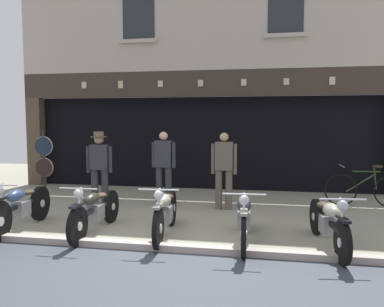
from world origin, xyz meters
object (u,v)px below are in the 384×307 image
Objects in this scene: motorcycle_left at (21,206)px; advert_board_far at (350,133)px; motorcycle_center at (166,211)px; motorcycle_right at (328,222)px; salesman_right at (224,167)px; motorcycle_center_right at (244,217)px; shopkeeper_center at (164,165)px; leaning_bicycle at (366,189)px; tyre_sign_pole at (44,157)px; advert_board_near at (309,130)px; motorcycle_center_left at (95,210)px; salesman_left at (99,166)px.

advert_board_far reaches higher than motorcycle_left.
motorcycle_center is 1.00× the size of motorcycle_right.
salesman_right is (0.77, 2.12, 0.50)m from motorcycle_center.
motorcycle_center_right is 0.99× the size of motorcycle_right.
motorcycle_center_right is at bearing -7.74° from motorcycle_right.
shopkeeper_center reaches higher than leaning_bicycle.
advert_board_far is at bearing -120.85° from motorcycle_center_right.
tyre_sign_pole is (-4.89, 1.00, 0.03)m from salesman_right.
leaning_bicycle is at bearing -89.06° from advert_board_far.
shopkeeper_center is 0.99× the size of tyre_sign_pole.
advert_board_near is (3.46, 2.33, 0.74)m from shopkeeper_center.
motorcycle_center_right is at bearing 102.56° from salesman_right.
shopkeeper_center reaches higher than motorcycle_center_left.
motorcycle_right is at bearing 175.35° from motorcycle_left.
motorcycle_center_right reaches higher than motorcycle_right.
motorcycle_right is at bearing 145.24° from shopkeeper_center.
leaning_bicycle is at bearing -168.41° from shopkeeper_center.
motorcycle_center is at bearing -7.22° from motorcycle_center_right.
motorcycle_left is at bearing 53.26° from shopkeeper_center.
salesman_right is (2.70, 0.41, -0.02)m from salesman_left.
shopkeeper_center is (0.60, 2.36, 0.52)m from motorcycle_center_left.
shopkeeper_center is (1.30, 0.58, -0.01)m from salesman_left.
salesman_left is at bearing 101.27° from leaning_bicycle.
leaning_bicycle is (4.54, 0.73, -0.55)m from shopkeeper_center.
shopkeeper_center reaches higher than salesman_right.
advert_board_far reaches higher than salesman_right.
salesman_left is 5.63m from advert_board_near.
motorcycle_center reaches higher than motorcycle_right.
shopkeeper_center is 1.41m from salesman_right.
motorcycle_right is (1.27, -0.03, -0.01)m from motorcycle_center_right.
leaning_bicycle is at bearing -158.67° from motorcycle_left.
advert_board_near is (4.76, 2.91, 0.73)m from salesman_left.
motorcycle_right is (3.81, -0.08, -0.00)m from motorcycle_center_left.
advert_board_far is 0.57× the size of leaning_bicycle.
shopkeeper_center is at bearing -152.70° from advert_board_far.
tyre_sign_pole reaches higher than motorcycle_center_right.
salesman_left is 1.65× the size of advert_board_far.
motorcycle_center_left is 1.01× the size of motorcycle_center_right.
advert_board_far is (1.31, 4.77, 1.20)m from motorcycle_right.
advert_board_far reaches higher than tyre_sign_pole.
motorcycle_center is 1.01× the size of motorcycle_center_right.
advert_board_far is (2.58, 4.74, 1.20)m from motorcycle_center_right.
motorcycle_right is 1.80× the size of advert_board_near.
motorcycle_left is 1.38m from motorcycle_center_left.
salesman_left is at bearing -28.77° from motorcycle_right.
salesman_right reaches higher than motorcycle_center_right.
advert_board_near reaches higher than shopkeeper_center.
salesman_right is at bearing -150.78° from motorcycle_left.
motorcycle_center_left is 1.00× the size of motorcycle_center.
shopkeeper_center is 3.59m from tyre_sign_pole.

